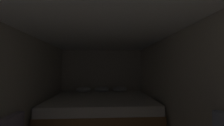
{
  "coord_description": "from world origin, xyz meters",
  "views": [
    {
      "loc": [
        0.07,
        -0.34,
        1.37
      ],
      "look_at": [
        0.24,
        2.65,
        1.49
      ],
      "focal_mm": 22.04,
      "sensor_mm": 36.0,
      "label": 1
    }
  ],
  "objects": [
    {
      "name": "ceiling_slab",
      "position": [
        0.0,
        1.86,
        2.02
      ],
      "size": [
        2.71,
        4.65,
        0.05
      ],
      "primitive_type": "cube",
      "color": "white",
      "rests_on": "wall_left"
    },
    {
      "name": "wall_back",
      "position": [
        0.0,
        4.21,
        1.0
      ],
      "size": [
        2.71,
        0.05,
        1.99
      ],
      "primitive_type": "cube",
      "color": "beige",
      "rests_on": "ground"
    },
    {
      "name": "wall_right",
      "position": [
        1.33,
        1.86,
        1.0
      ],
      "size": [
        0.05,
        4.65,
        1.99
      ],
      "primitive_type": "cube",
      "color": "beige",
      "rests_on": "ground"
    },
    {
      "name": "wall_left",
      "position": [
        -1.33,
        1.86,
        1.0
      ],
      "size": [
        0.05,
        4.65,
        1.99
      ],
      "primitive_type": "cube",
      "color": "beige",
      "rests_on": "ground"
    },
    {
      "name": "bed",
      "position": [
        0.0,
        3.19,
        0.34
      ],
      "size": [
        2.49,
        1.92,
        0.82
      ],
      "color": "olive",
      "rests_on": "ground"
    }
  ]
}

